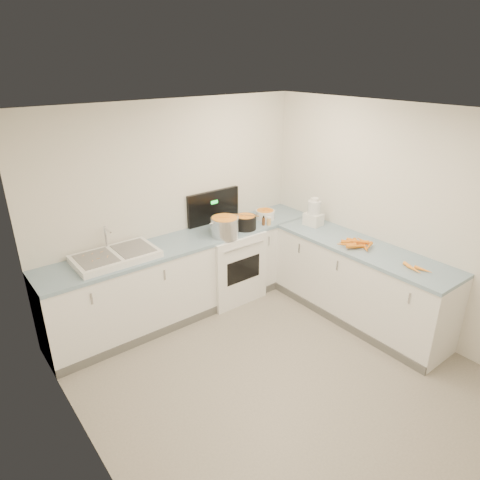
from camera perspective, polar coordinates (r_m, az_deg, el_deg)
floor at (r=4.41m, az=6.02°, el=-18.21°), size 3.50×4.00×0.00m
ceiling at (r=3.34m, az=7.87°, el=15.94°), size 3.50×4.00×0.00m
wall_back at (r=5.20m, az=-8.76°, el=4.31°), size 3.50×0.00×2.50m
wall_left at (r=2.92m, az=-19.27°, el=-12.96°), size 0.00×4.00×2.50m
wall_right at (r=5.01m, az=21.31°, el=2.21°), size 0.00×4.00×2.50m
counter_back at (r=5.27m, az=-6.62°, el=-4.56°), size 3.50×0.62×0.94m
counter_right at (r=5.24m, az=15.57°, el=-5.50°), size 0.62×2.20×0.94m
stove at (r=5.52m, az=-1.69°, el=-2.97°), size 0.76×0.65×1.36m
sink at (r=4.70m, az=-16.27°, el=-2.08°), size 0.86×0.52×0.31m
steel_pot at (r=5.09m, az=-2.06°, el=1.68°), size 0.41×0.41×0.25m
black_pot at (r=5.30m, az=0.73°, el=2.26°), size 0.29×0.29×0.19m
wooden_spoon at (r=5.27m, az=0.74°, el=3.33°), size 0.23×0.27×0.01m
mixing_bowl at (r=5.66m, az=3.37°, el=3.41°), size 0.33×0.33×0.12m
extract_bottle at (r=5.44m, az=3.15°, el=2.49°), size 0.04×0.04×0.10m
spice_jar at (r=5.45m, az=3.86°, el=2.48°), size 0.05×0.05×0.09m
food_processor at (r=5.48m, az=9.81°, el=3.49°), size 0.20×0.23×0.36m
carrot_pile at (r=5.00m, az=15.28°, el=-0.46°), size 0.36×0.38×0.08m
peeled_carrots at (r=4.64m, az=22.38°, el=-3.53°), size 0.14×0.30×0.04m
peelings at (r=4.62m, az=-18.70°, el=-2.29°), size 0.23×0.26×0.01m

